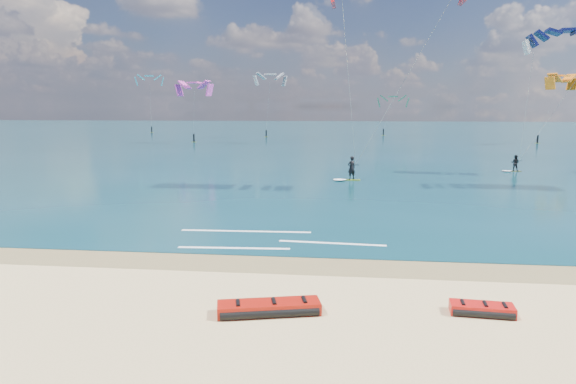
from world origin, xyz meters
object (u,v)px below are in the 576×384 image
object	(u,v)px
packed_kite_mid	(481,314)
kitesurfer_main	(375,65)
packed_kite_left	(269,313)
kitesurfer_far	(542,93)

from	to	relation	value
packed_kite_mid	kitesurfer_main	distance (m)	26.58
packed_kite_left	kitesurfer_main	bearing A→B (deg)	66.75
packed_kite_left	packed_kite_mid	world-z (taller)	packed_kite_left
packed_kite_mid	kitesurfer_far	world-z (taller)	kitesurfer_far
kitesurfer_main	kitesurfer_far	bearing A→B (deg)	34.91
kitesurfer_main	packed_kite_left	bearing A→B (deg)	-95.67
packed_kite_mid	kitesurfer_far	size ratio (longest dim) A/B	0.15
packed_kite_left	kitesurfer_far	bearing A→B (deg)	46.67
packed_kite_left	packed_kite_mid	size ratio (longest dim) A/B	1.62
kitesurfer_far	packed_kite_mid	bearing A→B (deg)	-120.38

